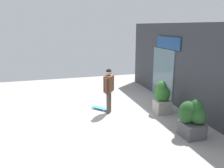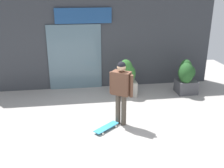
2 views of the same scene
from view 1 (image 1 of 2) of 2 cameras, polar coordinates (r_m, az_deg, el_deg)
name	(u,v)px [view 1 (image 1 of 2)]	position (r m, az deg, el deg)	size (l,w,h in m)	color
ground_plane	(99,110)	(8.98, -3.27, -6.51)	(12.00, 12.00, 0.00)	#9E9993
building_facade	(175,65)	(9.80, 15.32, 4.61)	(8.09, 0.31, 3.27)	#383A3F
skateboarder	(109,86)	(8.43, -0.79, -0.54)	(0.54, 0.47, 1.67)	#4C4238
skateboard	(100,108)	(9.04, -2.93, -5.95)	(0.69, 0.62, 0.08)	teal
planter_box_left	(193,117)	(7.16, 19.26, -7.76)	(0.65, 0.73, 1.13)	#47474C
planter_box_right	(162,96)	(8.77, 12.20, -3.00)	(0.59, 0.59, 1.21)	gray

